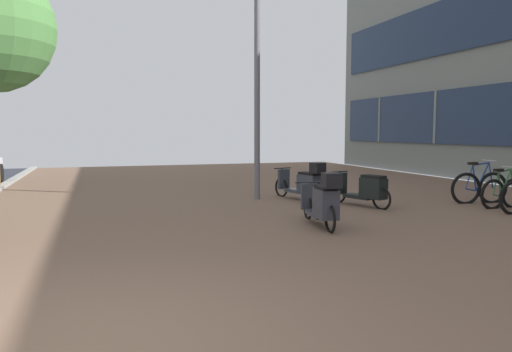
# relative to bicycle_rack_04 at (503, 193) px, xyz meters

# --- Properties ---
(ground) EXTENTS (21.00, 40.00, 0.13)m
(ground) POSITION_rel_bicycle_rack_04_xyz_m (-7.13, -4.43, -0.35)
(ground) COLOR black
(bicycle_rack_04) EXTENTS (1.25, 0.48, 0.93)m
(bicycle_rack_04) POSITION_rel_bicycle_rack_04_xyz_m (0.00, 0.00, 0.00)
(bicycle_rack_04) COLOR black
(bicycle_rack_04) RESTS_ON ground
(bicycle_rack_05) EXTENTS (1.44, 0.48, 1.03)m
(bicycle_rack_05) POSITION_rel_bicycle_rack_04_xyz_m (0.04, 0.73, 0.03)
(bicycle_rack_05) COLOR black
(bicycle_rack_05) RESTS_ON ground
(scooter_near) EXTENTS (0.78, 1.78, 0.96)m
(scooter_near) POSITION_rel_bicycle_rack_04_xyz_m (-3.62, 2.37, 0.10)
(scooter_near) COLOR black
(scooter_near) RESTS_ON ground
(scooter_mid) EXTENTS (0.79, 1.69, 0.76)m
(scooter_mid) POSITION_rel_bicycle_rack_04_xyz_m (-2.73, 1.11, 0.06)
(scooter_mid) COLOR black
(scooter_mid) RESTS_ON ground
(scooter_far) EXTENTS (0.59, 1.74, 1.01)m
(scooter_far) POSITION_rel_bicycle_rack_04_xyz_m (-4.66, -0.70, 0.12)
(scooter_far) COLOR black
(scooter_far) RESTS_ON ground
(lamp_post) EXTENTS (0.20, 0.52, 6.56)m
(lamp_post) POSITION_rel_bicycle_rack_04_xyz_m (-4.59, 3.03, 3.28)
(lamp_post) COLOR slate
(lamp_post) RESTS_ON ground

